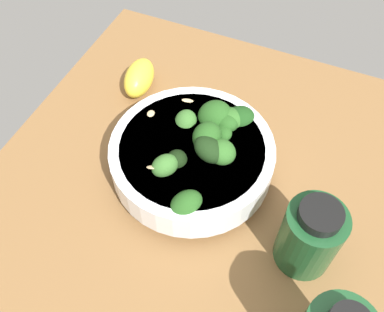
% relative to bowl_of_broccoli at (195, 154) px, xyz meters
% --- Properties ---
extents(ground_plane, '(0.67, 0.67, 0.04)m').
position_rel_bowl_of_broccoli_xyz_m(ground_plane, '(0.03, 0.05, -0.06)').
color(ground_plane, brown).
extents(bowl_of_broccoli, '(0.23, 0.22, 0.10)m').
position_rel_bowl_of_broccoli_xyz_m(bowl_of_broccoli, '(0.00, 0.00, 0.00)').
color(bowl_of_broccoli, white).
rests_on(bowl_of_broccoli, ground_plane).
extents(lemon_wedge, '(0.09, 0.06, 0.05)m').
position_rel_bowl_of_broccoli_xyz_m(lemon_wedge, '(-0.12, -0.15, -0.02)').
color(lemon_wedge, yellow).
rests_on(lemon_wedge, ground_plane).
extents(bottle_short, '(0.07, 0.07, 0.11)m').
position_rel_bowl_of_broccoli_xyz_m(bottle_short, '(0.06, 0.17, 0.01)').
color(bottle_short, '#194723').
rests_on(bottle_short, ground_plane).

